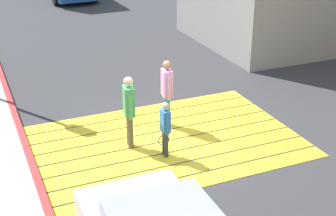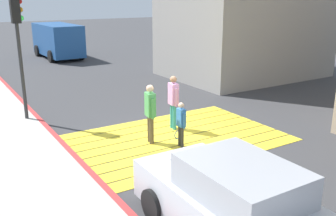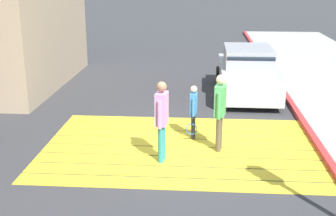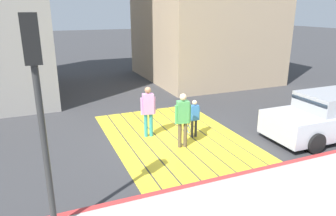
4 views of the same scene
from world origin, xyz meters
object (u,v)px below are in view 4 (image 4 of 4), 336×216
traffic_light_corner (37,85)px  pedestrian_child_with_racket (194,116)px  pedestrian_adult_lead (148,108)px  pedestrian_adult_trailing (183,117)px  car_parked_near_curb (326,117)px

traffic_light_corner → pedestrian_child_with_racket: 6.26m
pedestrian_adult_lead → pedestrian_adult_trailing: size_ratio=1.00×
car_parked_near_curb → pedestrian_adult_trailing: bearing=77.5°
pedestrian_adult_lead → pedestrian_adult_trailing: (-1.26, -0.71, 0.00)m
traffic_light_corner → pedestrian_adult_trailing: size_ratio=2.36×
pedestrian_adult_trailing → pedestrian_child_with_racket: pedestrian_adult_trailing is taller
traffic_light_corner → pedestrian_child_with_racket: bearing=-55.7°
pedestrian_adult_lead → pedestrian_child_with_racket: pedestrian_adult_lead is taller
pedestrian_adult_lead → traffic_light_corner: bearing=139.3°
car_parked_near_curb → pedestrian_child_with_racket: size_ratio=3.20×
pedestrian_adult_trailing → pedestrian_child_with_racket: size_ratio=1.33×
car_parked_near_curb → pedestrian_child_with_racket: 4.59m
car_parked_near_curb → traffic_light_corner: (-1.58, 9.07, 2.30)m
car_parked_near_curb → traffic_light_corner: traffic_light_corner is taller
pedestrian_adult_lead → pedestrian_child_with_racket: 1.60m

